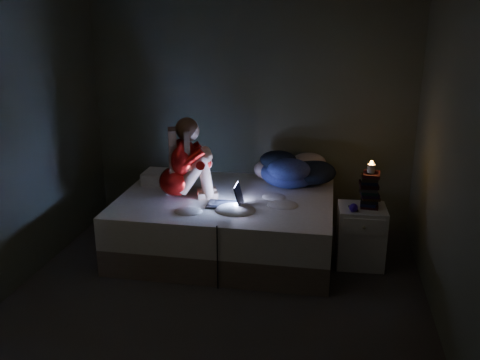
% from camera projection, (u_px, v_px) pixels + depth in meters
% --- Properties ---
extents(floor, '(3.60, 3.80, 0.02)m').
position_uv_depth(floor, '(214.00, 306.00, 4.39)').
color(floor, '#2E2C2A').
rests_on(floor, ground).
extents(wall_back, '(3.60, 0.02, 2.60)m').
position_uv_depth(wall_back, '(250.00, 112.00, 5.77)').
color(wall_back, '#424836').
rests_on(wall_back, ground).
extents(wall_front, '(3.60, 0.02, 2.60)m').
position_uv_depth(wall_front, '(109.00, 277.00, 2.20)').
color(wall_front, '#424836').
rests_on(wall_front, ground).
extents(wall_right, '(0.02, 3.80, 2.60)m').
position_uv_depth(wall_right, '(459.00, 169.00, 3.68)').
color(wall_right, '#424836').
rests_on(wall_right, ground).
extents(bed, '(2.13, 1.60, 0.59)m').
position_uv_depth(bed, '(227.00, 223.00, 5.34)').
color(bed, beige).
rests_on(bed, ground).
extents(pillow, '(0.44, 0.31, 0.13)m').
position_uv_depth(pillow, '(165.00, 177.00, 5.64)').
color(pillow, silver).
rests_on(pillow, bed).
extents(woman, '(0.59, 0.48, 0.82)m').
position_uv_depth(woman, '(175.00, 158.00, 5.09)').
color(woman, maroon).
rests_on(woman, bed).
extents(laptop, '(0.34, 0.24, 0.24)m').
position_uv_depth(laptop, '(224.00, 194.00, 4.96)').
color(laptop, black).
rests_on(laptop, bed).
extents(clothes_pile, '(0.76, 0.67, 0.39)m').
position_uv_depth(clothes_pile, '(289.00, 168.00, 5.54)').
color(clothes_pile, navy).
rests_on(clothes_pile, bed).
extents(nightstand, '(0.46, 0.42, 0.59)m').
position_uv_depth(nightstand, '(361.00, 236.00, 5.03)').
color(nightstand, silver).
rests_on(nightstand, ground).
extents(book_stack, '(0.19, 0.25, 0.33)m').
position_uv_depth(book_stack, '(369.00, 190.00, 4.90)').
color(book_stack, black).
rests_on(book_stack, nightstand).
extents(candle, '(0.07, 0.07, 0.08)m').
position_uv_depth(candle, '(371.00, 170.00, 4.84)').
color(candle, beige).
rests_on(candle, book_stack).
extents(phone, '(0.09, 0.15, 0.01)m').
position_uv_depth(phone, '(353.00, 208.00, 4.89)').
color(phone, black).
rests_on(phone, nightstand).
extents(blue_orb, '(0.08, 0.08, 0.08)m').
position_uv_depth(blue_orb, '(353.00, 207.00, 4.82)').
color(blue_orb, '#290E95').
rests_on(blue_orb, nightstand).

